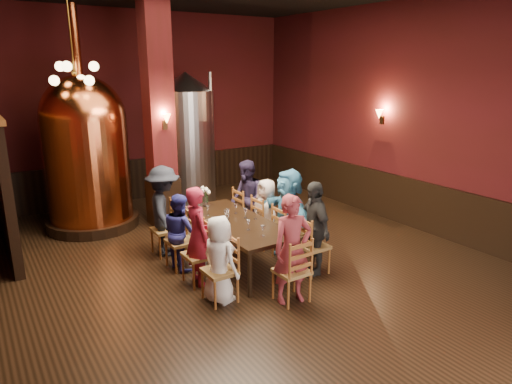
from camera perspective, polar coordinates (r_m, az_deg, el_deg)
room at (r=7.02m, az=-1.41°, el=7.47°), size 10.00×10.02×4.50m
wainscot_right at (r=10.01m, az=18.42°, el=-1.15°), size 0.08×9.90×1.00m
wainscot_back at (r=11.81m, az=-13.97°, el=1.67°), size 7.90×0.08×1.00m
column at (r=9.40m, az=-12.04°, el=9.18°), size 0.58×0.58×4.50m
partition at (r=9.38m, az=-29.33°, el=0.98°), size 0.22×3.50×2.40m
pendant_cluster at (r=9.03m, az=-21.75°, el=13.61°), size 0.90×0.90×1.70m
sconce_wall at (r=10.15m, az=15.51°, el=9.12°), size 0.20×0.20×0.36m
sconce_column at (r=9.13m, az=-11.34°, el=8.73°), size 0.20×0.20×0.36m
dining_table at (r=7.61m, az=-2.59°, el=-4.05°), size 1.01×2.41×0.75m
chair_0 at (r=6.50m, az=-4.57°, el=-9.78°), size 0.46×0.46×0.92m
person_0 at (r=6.43m, az=-4.60°, el=-8.41°), size 0.54×0.70×1.26m
chair_1 at (r=7.05m, az=-7.21°, el=-7.78°), size 0.46×0.46×0.92m
person_1 at (r=6.93m, az=-7.29°, el=-5.46°), size 0.40×0.58×1.53m
chair_2 at (r=7.61m, az=-9.40°, el=-6.09°), size 0.46×0.46×0.92m
person_2 at (r=7.55m, az=-9.46°, el=-4.89°), size 0.36×0.64×1.26m
chair_3 at (r=8.19m, az=-11.31°, el=-4.59°), size 0.46×0.46×0.92m
person_3 at (r=8.08m, az=-11.44°, el=-2.35°), size 0.84×1.15×1.59m
chair_4 at (r=7.39m, az=7.16°, el=-6.66°), size 0.46×0.46×0.92m
person_4 at (r=7.28m, az=7.24°, el=-4.47°), size 0.56×0.95×1.52m
chair_5 at (r=7.87m, az=4.02°, el=-5.15°), size 0.46×0.46×0.92m
person_5 at (r=7.76m, az=4.06°, el=-2.83°), size 0.65×1.52×1.59m
chair_6 at (r=8.37m, az=1.30°, el=-3.82°), size 0.46×0.46×0.92m
person_6 at (r=8.32m, az=1.31°, el=-2.67°), size 0.42×0.63×1.27m
chair_7 at (r=8.91m, az=-1.13°, el=-2.62°), size 0.46×0.46×0.92m
person_7 at (r=8.82m, az=-1.14°, el=-0.84°), size 0.50×0.79×1.50m
chair_8 at (r=6.50m, az=4.49°, el=-9.78°), size 0.46×0.46×0.92m
person_8 at (r=6.37m, az=4.55°, el=-7.16°), size 0.63×0.48×1.56m
copper_kettle at (r=9.75m, az=-20.44°, el=4.82°), size 1.86×1.86×4.35m
steel_vessel at (r=11.14m, az=-8.53°, el=6.66°), size 1.70×1.70×3.10m
rose_vase at (r=8.33m, az=-6.38°, el=-0.15°), size 0.22×0.22×0.37m
wine_glass_0 at (r=6.88m, az=0.86°, el=-4.89°), size 0.07×0.07×0.17m
wine_glass_1 at (r=7.63m, az=-0.05°, el=-2.79°), size 0.07×0.07×0.17m
wine_glass_2 at (r=7.59m, az=-3.81°, el=-2.93°), size 0.07×0.07×0.17m
wine_glass_3 at (r=7.40m, az=-3.51°, el=-3.43°), size 0.07×0.07×0.17m
wine_glass_4 at (r=7.93m, az=-2.57°, el=-2.11°), size 0.07×0.07×0.17m
wine_glass_5 at (r=8.03m, az=-7.14°, el=-1.99°), size 0.07×0.07×0.17m
wine_glass_6 at (r=7.13m, az=-0.96°, el=-4.14°), size 0.07×0.07×0.17m
wine_glass_7 at (r=7.86m, az=-6.04°, el=-2.35°), size 0.07×0.07×0.17m
wine_glass_8 at (r=7.69m, az=-1.32°, el=-2.66°), size 0.07×0.07×0.17m
wine_glass_9 at (r=7.66m, az=-3.53°, el=-2.77°), size 0.07×0.07×0.17m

